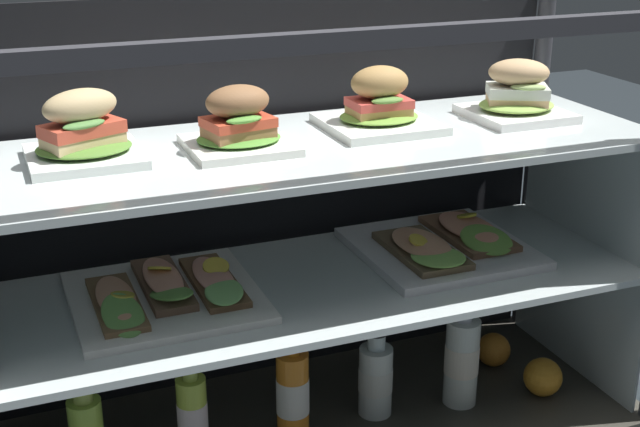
{
  "coord_description": "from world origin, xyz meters",
  "views": [
    {
      "loc": [
        -0.58,
        -1.45,
        1.07
      ],
      "look_at": [
        0.0,
        0.0,
        0.49
      ],
      "focal_mm": 49.35,
      "sensor_mm": 36.0,
      "label": 1
    }
  ],
  "objects_px": {
    "juice_bottle_tucked_behind": "(462,359)",
    "open_sandwich_tray_left_of_center": "(166,293)",
    "open_sandwich_tray_far_left": "(445,244)",
    "juice_bottle_back_left": "(193,418)",
    "juice_bottle_front_second": "(293,396)",
    "plated_roll_sandwich_center": "(238,125)",
    "orange_fruit_near_left_post": "(493,350)",
    "plated_roll_sandwich_left_of_center": "(379,107)",
    "juice_bottle_front_middle": "(376,378)",
    "plated_roll_sandwich_right_of_center": "(517,97)",
    "orange_fruit_beside_bottles": "(543,377)",
    "plated_roll_sandwich_near_right_corner": "(83,136)"
  },
  "relations": [
    {
      "from": "juice_bottle_tucked_behind",
      "to": "open_sandwich_tray_left_of_center",
      "type": "bearing_deg",
      "value": 174.15
    },
    {
      "from": "open_sandwich_tray_far_left",
      "to": "juice_bottle_back_left",
      "type": "xyz_separation_m",
      "value": [
        -0.57,
        -0.07,
        -0.24
      ]
    },
    {
      "from": "open_sandwich_tray_left_of_center",
      "to": "juice_bottle_front_second",
      "type": "xyz_separation_m",
      "value": [
        0.22,
        -0.07,
        -0.23
      ]
    },
    {
      "from": "plated_roll_sandwich_center",
      "to": "open_sandwich_tray_left_of_center",
      "type": "distance_m",
      "value": 0.34
    },
    {
      "from": "orange_fruit_near_left_post",
      "to": "plated_roll_sandwich_left_of_center",
      "type": "bearing_deg",
      "value": -177.42
    },
    {
      "from": "plated_roll_sandwich_center",
      "to": "juice_bottle_tucked_behind",
      "type": "height_order",
      "value": "plated_roll_sandwich_center"
    },
    {
      "from": "plated_roll_sandwich_left_of_center",
      "to": "juice_bottle_tucked_behind",
      "type": "relative_size",
      "value": 0.85
    },
    {
      "from": "juice_bottle_front_middle",
      "to": "orange_fruit_near_left_post",
      "type": "xyz_separation_m",
      "value": [
        0.34,
        0.08,
        -0.04
      ]
    },
    {
      "from": "plated_roll_sandwich_right_of_center",
      "to": "juice_bottle_front_second",
      "type": "height_order",
      "value": "plated_roll_sandwich_right_of_center"
    },
    {
      "from": "plated_roll_sandwich_right_of_center",
      "to": "orange_fruit_beside_bottles",
      "type": "distance_m",
      "value": 0.61
    },
    {
      "from": "juice_bottle_back_left",
      "to": "juice_bottle_front_middle",
      "type": "distance_m",
      "value": 0.4
    },
    {
      "from": "plated_roll_sandwich_right_of_center",
      "to": "juice_bottle_front_second",
      "type": "bearing_deg",
      "value": -172.44
    },
    {
      "from": "plated_roll_sandwich_left_of_center",
      "to": "juice_bottle_front_middle",
      "type": "height_order",
      "value": "plated_roll_sandwich_left_of_center"
    },
    {
      "from": "plated_roll_sandwich_left_of_center",
      "to": "juice_bottle_back_left",
      "type": "xyz_separation_m",
      "value": [
        -0.42,
        -0.1,
        -0.54
      ]
    },
    {
      "from": "open_sandwich_tray_far_left",
      "to": "open_sandwich_tray_left_of_center",
      "type": "bearing_deg",
      "value": -179.08
    },
    {
      "from": "orange_fruit_beside_bottles",
      "to": "orange_fruit_near_left_post",
      "type": "xyz_separation_m",
      "value": [
        -0.03,
        0.15,
        -0.0
      ]
    },
    {
      "from": "orange_fruit_beside_bottles",
      "to": "open_sandwich_tray_left_of_center",
      "type": "bearing_deg",
      "value": 172.56
    },
    {
      "from": "open_sandwich_tray_far_left",
      "to": "juice_bottle_back_left",
      "type": "distance_m",
      "value": 0.62
    },
    {
      "from": "plated_roll_sandwich_right_of_center",
      "to": "juice_bottle_front_middle",
      "type": "xyz_separation_m",
      "value": [
        -0.32,
        -0.03,
        -0.56
      ]
    },
    {
      "from": "plated_roll_sandwich_right_of_center",
      "to": "juice_bottle_tucked_behind",
      "type": "bearing_deg",
      "value": -154.17
    },
    {
      "from": "plated_roll_sandwich_left_of_center",
      "to": "juice_bottle_back_left",
      "type": "distance_m",
      "value": 0.69
    },
    {
      "from": "open_sandwich_tray_left_of_center",
      "to": "orange_fruit_beside_bottles",
      "type": "relative_size",
      "value": 4.05
    },
    {
      "from": "juice_bottle_back_left",
      "to": "juice_bottle_front_second",
      "type": "relative_size",
      "value": 1.02
    },
    {
      "from": "plated_roll_sandwich_center",
      "to": "open_sandwich_tray_left_of_center",
      "type": "xyz_separation_m",
      "value": [
        -0.15,
        0.01,
        -0.31
      ]
    },
    {
      "from": "plated_roll_sandwich_center",
      "to": "orange_fruit_near_left_post",
      "type": "bearing_deg",
      "value": 4.93
    },
    {
      "from": "open_sandwich_tray_far_left",
      "to": "orange_fruit_near_left_post",
      "type": "xyz_separation_m",
      "value": [
        0.17,
        0.04,
        -0.3
      ]
    },
    {
      "from": "plated_roll_sandwich_left_of_center",
      "to": "juice_bottle_front_second",
      "type": "bearing_deg",
      "value": -155.92
    },
    {
      "from": "plated_roll_sandwich_near_right_corner",
      "to": "plated_roll_sandwich_center",
      "type": "distance_m",
      "value": 0.27
    },
    {
      "from": "plated_roll_sandwich_right_of_center",
      "to": "orange_fruit_near_left_post",
      "type": "relative_size",
      "value": 2.42
    },
    {
      "from": "plated_roll_sandwich_center",
      "to": "open_sandwich_tray_far_left",
      "type": "height_order",
      "value": "plated_roll_sandwich_center"
    },
    {
      "from": "plated_roll_sandwich_near_right_corner",
      "to": "open_sandwich_tray_left_of_center",
      "type": "xyz_separation_m",
      "value": [
        0.12,
        -0.02,
        -0.31
      ]
    },
    {
      "from": "orange_fruit_near_left_post",
      "to": "plated_roll_sandwich_right_of_center",
      "type": "bearing_deg",
      "value": -115.83
    },
    {
      "from": "juice_bottle_tucked_behind",
      "to": "orange_fruit_beside_bottles",
      "type": "distance_m",
      "value": 0.2
    },
    {
      "from": "juice_bottle_front_second",
      "to": "juice_bottle_front_middle",
      "type": "bearing_deg",
      "value": 10.22
    },
    {
      "from": "juice_bottle_back_left",
      "to": "juice_bottle_front_middle",
      "type": "relative_size",
      "value": 1.25
    },
    {
      "from": "juice_bottle_front_second",
      "to": "orange_fruit_beside_bottles",
      "type": "bearing_deg",
      "value": -3.62
    },
    {
      "from": "plated_roll_sandwich_near_right_corner",
      "to": "plated_roll_sandwich_left_of_center",
      "type": "distance_m",
      "value": 0.56
    },
    {
      "from": "juice_bottle_front_middle",
      "to": "orange_fruit_beside_bottles",
      "type": "xyz_separation_m",
      "value": [
        0.37,
        -0.07,
        -0.04
      ]
    },
    {
      "from": "plated_roll_sandwich_near_right_corner",
      "to": "orange_fruit_near_left_post",
      "type": "relative_size",
      "value": 2.47
    },
    {
      "from": "plated_roll_sandwich_center",
      "to": "plated_roll_sandwich_right_of_center",
      "type": "xyz_separation_m",
      "value": [
        0.59,
        0.01,
        -0.0
      ]
    },
    {
      "from": "plated_roll_sandwich_near_right_corner",
      "to": "juice_bottle_front_middle",
      "type": "xyz_separation_m",
      "value": [
        0.54,
        -0.05,
        -0.56
      ]
    },
    {
      "from": "juice_bottle_front_second",
      "to": "juice_bottle_tucked_behind",
      "type": "xyz_separation_m",
      "value": [
        0.38,
        0.0,
        -0.0
      ]
    },
    {
      "from": "plated_roll_sandwich_near_right_corner",
      "to": "orange_fruit_beside_bottles",
      "type": "relative_size",
      "value": 2.28
    },
    {
      "from": "open_sandwich_tray_far_left",
      "to": "juice_bottle_front_middle",
      "type": "relative_size",
      "value": 1.7
    },
    {
      "from": "juice_bottle_tucked_behind",
      "to": "open_sandwich_tray_far_left",
      "type": "bearing_deg",
      "value": 101.27
    },
    {
      "from": "juice_bottle_front_middle",
      "to": "juice_bottle_back_left",
      "type": "bearing_deg",
      "value": -175.2
    },
    {
      "from": "plated_roll_sandwich_near_right_corner",
      "to": "plated_roll_sandwich_center",
      "type": "xyz_separation_m",
      "value": [
        0.27,
        -0.03,
        -0.0
      ]
    },
    {
      "from": "plated_roll_sandwich_center",
      "to": "juice_bottle_front_second",
      "type": "height_order",
      "value": "plated_roll_sandwich_center"
    },
    {
      "from": "juice_bottle_front_middle",
      "to": "orange_fruit_near_left_post",
      "type": "height_order",
      "value": "juice_bottle_front_middle"
    },
    {
      "from": "juice_bottle_back_left",
      "to": "open_sandwich_tray_far_left",
      "type": "bearing_deg",
      "value": 7.45
    }
  ]
}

